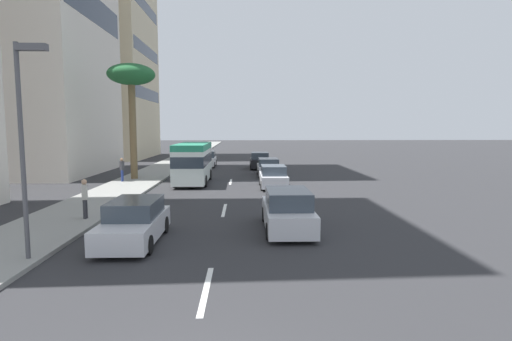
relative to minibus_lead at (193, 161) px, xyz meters
name	(u,v)px	position (x,y,z in m)	size (l,w,h in m)	color
ground_plane	(233,174)	(6.25, -2.76, -1.64)	(198.00, 198.00, 0.00)	#2D2D30
sidewalk_right	(153,173)	(6.25, 4.36, -1.56)	(162.00, 3.72, 0.15)	gray
lane_stripe_near	(206,289)	(-20.24, -2.76, -1.63)	(3.20, 0.16, 0.01)	silver
lane_stripe_mid	(224,210)	(-10.10, -2.76, -1.63)	(3.20, 0.16, 0.01)	silver
lane_stripe_far	(231,182)	(0.66, -2.76, -1.63)	(3.20, 0.16, 0.01)	silver
minibus_lead	(193,161)	(0.00, 0.00, 0.00)	(7.00, 2.35, 2.98)	silver
car_second	(268,168)	(4.44, -5.88, -0.90)	(4.68, 1.86, 1.54)	silver
car_third	(287,211)	(-14.19, -5.51, -0.84)	(4.78, 1.89, 1.68)	silver
car_fourth	(207,159)	(12.97, 0.15, -0.85)	(4.18, 1.88, 1.67)	white
car_fifth	(134,222)	(-15.77, 0.23, -0.90)	(4.53, 1.87, 1.54)	silver
car_sixth	(273,177)	(-2.44, -5.80, -0.90)	(4.26, 1.85, 1.56)	silver
car_seventh	(260,161)	(10.76, -5.39, -0.85)	(4.23, 1.92, 1.67)	black
pedestrian_near_lamp	(122,168)	(0.16, 5.33, -0.52)	(0.38, 0.38, 1.74)	navy
pedestrian_mid_block	(85,197)	(-12.45, 3.25, -0.51)	(0.37, 0.30, 1.75)	#333338
palm_tree	(131,80)	(1.82, 4.87, 6.20)	(3.62, 3.62, 8.90)	brown
street_lamp	(24,127)	(-17.97, 2.78, 2.54)	(0.24, 0.97, 6.49)	#4C4C51
office_tower_far	(96,39)	(26.75, 16.03, 14.43)	(15.03, 13.48, 32.12)	beige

